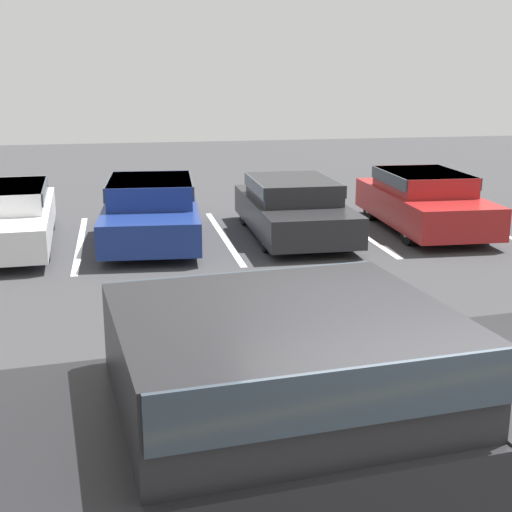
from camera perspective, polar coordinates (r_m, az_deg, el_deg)
stall_stripe_b at (r=14.50m, az=-13.88°, el=1.05°), size 0.12×4.82×0.01m
stall_stripe_c at (r=14.63m, az=-2.62°, el=1.59°), size 0.12×4.82×0.01m
stall_stripe_d at (r=15.30m, az=8.05°, el=2.04°), size 0.12×4.82×0.01m
stall_stripe_e at (r=16.45m, az=17.53°, el=2.39°), size 0.12×4.82×0.01m
pickup_truck at (r=5.12m, az=5.51°, el=-13.55°), size 6.21×2.69×1.80m
parked_sedan_a at (r=14.52m, az=-19.53°, el=3.19°), size 1.96×4.66×1.17m
parked_sedan_b at (r=14.31m, az=-8.39°, el=3.81°), size 2.11×4.48×1.23m
parked_sedan_c at (r=14.60m, az=2.98°, el=4.04°), size 1.82×4.23×1.17m
parked_sedan_d at (r=15.53m, az=13.25°, el=4.46°), size 1.88×4.27×1.23m
wheel_stop_curb at (r=17.87m, az=1.95°, el=4.23°), size 1.64×0.20×0.14m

